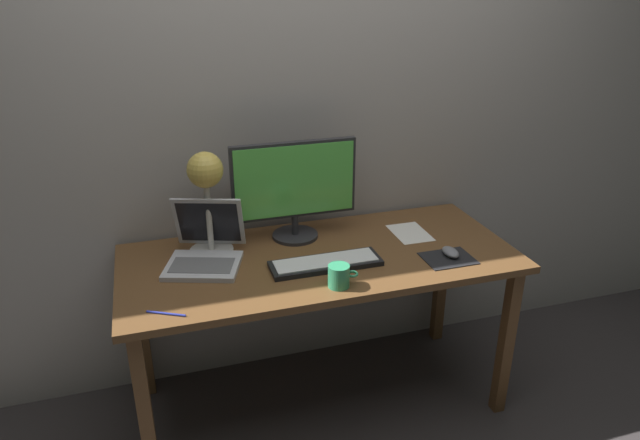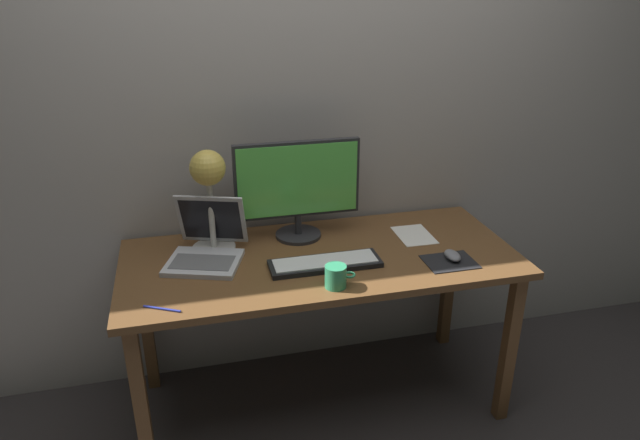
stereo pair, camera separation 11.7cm
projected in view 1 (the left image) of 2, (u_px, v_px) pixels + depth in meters
name	position (u px, v px, depth m)	size (l,w,h in m)	color
ground_plane	(320.00, 399.00, 2.64)	(4.80, 4.80, 0.00)	#383333
back_wall	(292.00, 99.00, 2.48)	(4.80, 0.06, 2.60)	#A8A099
desk	(320.00, 273.00, 2.38)	(1.60, 0.70, 0.74)	brown
monitor	(294.00, 186.00, 2.42)	(0.53, 0.20, 0.43)	#28282B
keyboard_main	(326.00, 263.00, 2.26)	(0.44, 0.14, 0.03)	black
laptop	(206.00, 245.00, 2.29)	(0.36, 0.38, 0.24)	silver
desk_lamp	(206.00, 184.00, 2.26)	(0.18, 0.18, 0.43)	beige
mousepad	(448.00, 258.00, 2.32)	(0.20, 0.16, 0.00)	black
mouse	(451.00, 252.00, 2.33)	(0.06, 0.10, 0.03)	slate
coffee_mug	(339.00, 276.00, 2.10)	(0.11, 0.08, 0.09)	#339966
paper_sheet_near_mouse	(410.00, 233.00, 2.55)	(0.15, 0.21, 0.00)	white
pen	(166.00, 314.00, 1.94)	(0.01, 0.01, 0.14)	#2633A5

